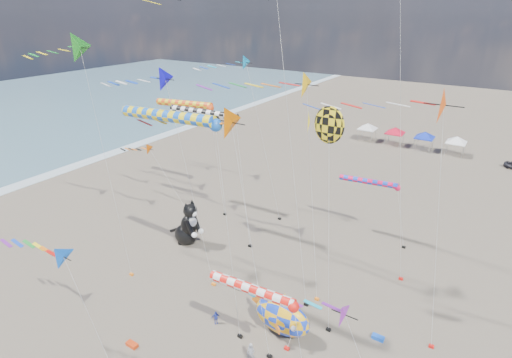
{
  "coord_description": "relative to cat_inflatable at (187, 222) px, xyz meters",
  "views": [
    {
      "loc": [
        15.11,
        -10.92,
        22.88
      ],
      "look_at": [
        0.4,
        12.0,
        11.1
      ],
      "focal_mm": 28.0,
      "sensor_mm": 36.0,
      "label": 1
    }
  ],
  "objects": [
    {
      "name": "delta_kite_1",
      "position": [
        11.24,
        -8.17,
        13.71
      ],
      "size": [
        10.58,
        2.23,
        17.69
      ],
      "color": "#D85E01",
      "rests_on": "ground"
    },
    {
      "name": "windsock_0",
      "position": [
        6.8,
        -7.76,
        13.62
      ],
      "size": [
        9.97,
        0.83,
        16.66
      ],
      "color": "blue",
      "rests_on": "ground"
    },
    {
      "name": "delta_kite_10",
      "position": [
        11.03,
        -0.82,
        14.84
      ],
      "size": [
        12.4,
        2.14,
        18.84
      ],
      "color": "#F5B40F",
      "rests_on": "ground"
    },
    {
      "name": "windsock_1",
      "position": [
        15.38,
        -10.75,
        5.22
      ],
      "size": [
        7.24,
        0.65,
        8.17
      ],
      "color": "red",
      "rests_on": "ground"
    },
    {
      "name": "child_blue",
      "position": [
        9.6,
        -7.59,
        -1.99
      ],
      "size": [
        0.64,
        0.69,
        1.14
      ],
      "primitive_type": "imported",
      "rotation": [
        0.0,
        0.0,
        0.87
      ],
      "color": "#3042B5",
      "rests_on": "ground"
    },
    {
      "name": "delta_kite_6",
      "position": [
        19.11,
        -10.38,
        5.06
      ],
      "size": [
        10.25,
        1.64,
        8.85
      ],
      "color": "purple",
      "rests_on": "ground"
    },
    {
      "name": "kite_bag_2",
      "position": [
        8.57,
        -3.19,
        -2.41
      ],
      "size": [
        0.9,
        0.44,
        0.3
      ],
      "primitive_type": "cube",
      "color": "black",
      "rests_on": "ground"
    },
    {
      "name": "angelfish_kite",
      "position": [
        15.16,
        -1.55,
        12.83
      ],
      "size": [
        3.74,
        3.02,
        16.83
      ],
      "color": "yellow",
      "rests_on": "ground"
    },
    {
      "name": "delta_kite_5",
      "position": [
        1.66,
        -4.01,
        15.07
      ],
      "size": [
        11.23,
        2.03,
        18.99
      ],
      "color": "#100ACD",
      "rests_on": "ground"
    },
    {
      "name": "tent_row",
      "position": [
        11.76,
        44.59,
        0.59
      ],
      "size": [
        19.2,
        4.2,
        3.8
      ],
      "color": "silver",
      "rests_on": "ground"
    },
    {
      "name": "cat_inflatable",
      "position": [
        0.0,
        0.0,
        0.0
      ],
      "size": [
        3.92,
        2.18,
        5.11
      ],
      "primitive_type": null,
      "rotation": [
        0.0,
        0.0,
        -0.08
      ],
      "color": "black",
      "rests_on": "ground"
    },
    {
      "name": "delta_kite_2",
      "position": [
        -10.41,
        5.31,
        4.04
      ],
      "size": [
        9.8,
        1.52,
        7.79
      ],
      "color": "#DA5506",
      "rests_on": "ground"
    },
    {
      "name": "delta_kite_9",
      "position": [
        4.64,
        -16.31,
        6.84
      ],
      "size": [
        10.21,
        1.6,
        10.64
      ],
      "color": "blue",
      "rests_on": "ground"
    },
    {
      "name": "windsock_4",
      "position": [
        -5.42,
        7.08,
        10.16
      ],
      "size": [
        9.35,
        0.84,
        13.18
      ],
      "color": "#EE4814",
      "rests_on": "ground"
    },
    {
      "name": "delta_kite_3",
      "position": [
        20.92,
        -1.0,
        14.75
      ],
      "size": [
        11.4,
        2.52,
        18.84
      ],
      "color": "#EF4B0E",
      "rests_on": "ground"
    },
    {
      "name": "kite_bag_1",
      "position": [
        5.85,
        -12.75,
        -2.41
      ],
      "size": [
        0.9,
        0.44,
        0.3
      ],
      "primitive_type": "cube",
      "color": "red",
      "rests_on": "ground"
    },
    {
      "name": "windsock_3",
      "position": [
        0.88,
        2.95,
        10.81
      ],
      "size": [
        9.38,
        0.76,
        13.81
      ],
      "color": "black",
      "rests_on": "ground"
    },
    {
      "name": "fish_inflatable",
      "position": [
        14.48,
        -5.88,
        -0.77
      ],
      "size": [
        6.02,
        2.96,
        4.06
      ],
      "color": "blue",
      "rests_on": "ground"
    },
    {
      "name": "kite_bag_0",
      "position": [
        20.82,
        -2.33,
        -2.41
      ],
      "size": [
        0.9,
        0.44,
        0.3
      ],
      "primitive_type": "cube",
      "color": "blue",
      "rests_on": "ground"
    },
    {
      "name": "windsock_2",
      "position": [
        15.18,
        11.34,
        3.84
      ],
      "size": [
        7.66,
        0.62,
        6.76
      ],
      "color": "#E81044",
      "rests_on": "ground"
    },
    {
      "name": "delta_kite_4",
      "position": [
        -4.08,
        -6.99,
        17.31
      ],
      "size": [
        10.33,
        2.44,
        21.35
      ],
      "color": "#1B831F",
      "rests_on": "ground"
    },
    {
      "name": "person_adult",
      "position": [
        13.95,
        -9.21,
        -1.76
      ],
      "size": [
        0.67,
        0.53,
        1.6
      ],
      "primitive_type": "imported",
      "rotation": [
        0.0,
        0.0,
        0.27
      ],
      "color": "gray",
      "rests_on": "ground"
    },
    {
      "name": "delta_kite_8",
      "position": [
        1.21,
        9.66,
        14.7
      ],
      "size": [
        9.67,
        1.67,
        18.54
      ],
      "color": "#087BB4",
      "rests_on": "ground"
    }
  ]
}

